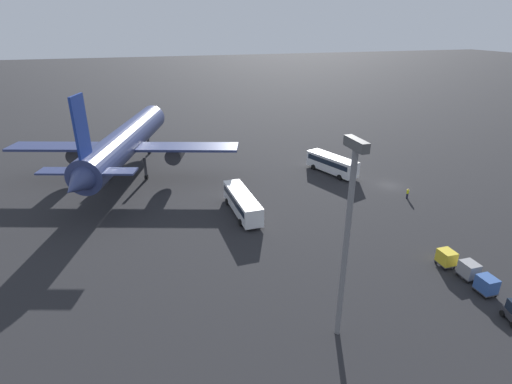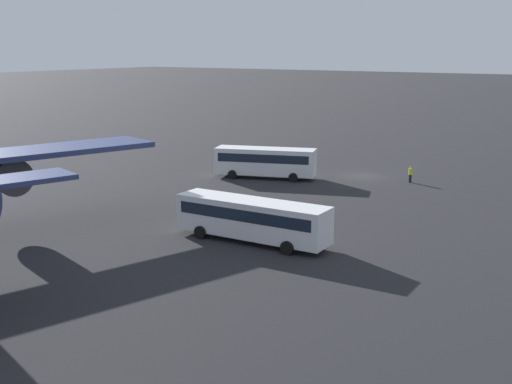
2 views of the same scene
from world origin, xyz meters
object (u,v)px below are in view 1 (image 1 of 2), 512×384
object	(u,v)px
shuttle_bus_near	(332,163)
worker_person	(408,193)
cargo_cart_grey	(469,270)
airplane	(126,142)
cargo_cart_blue	(487,285)
shuttle_bus_far	(242,202)
cargo_cart_yellow	(446,257)

from	to	relation	value
shuttle_bus_near	worker_person	distance (m)	15.85
worker_person	cargo_cart_grey	distance (m)	22.29
cargo_cart_grey	airplane	bearing A→B (deg)	39.02
airplane	cargo_cart_grey	xyz separation A→B (m)	(-44.65, -36.18, -5.55)
cargo_cart_blue	worker_person	bearing A→B (deg)	-17.77
shuttle_bus_far	cargo_cart_yellow	size ratio (longest dim) A/B	5.94
shuttle_bus_far	cargo_cart_yellow	world-z (taller)	shuttle_bus_far
shuttle_bus_far	shuttle_bus_near	bearing A→B (deg)	-61.96
cargo_cart_blue	cargo_cart_yellow	distance (m)	5.61
cargo_cart_yellow	airplane	bearing A→B (deg)	40.31
shuttle_bus_near	worker_person	bearing A→B (deg)	-174.80
shuttle_bus_far	airplane	bearing A→B (deg)	35.59
shuttle_bus_near	cargo_cart_yellow	xyz separation A→B (m)	(-32.66, 1.49, -0.81)
worker_person	cargo_cart_yellow	xyz separation A→B (m)	(-18.25, 8.00, 0.32)
cargo_cart_grey	cargo_cart_yellow	xyz separation A→B (m)	(2.80, 0.67, 0.00)
airplane	shuttle_bus_far	world-z (taller)	airplane
shuttle_bus_near	cargo_cart_blue	distance (m)	38.29
cargo_cart_grey	shuttle_bus_near	bearing A→B (deg)	-1.31
shuttle_bus_near	cargo_cart_grey	xyz separation A→B (m)	(-35.46, 0.81, -0.81)
cargo_cart_grey	cargo_cart_yellow	distance (m)	2.88
airplane	shuttle_bus_far	distance (m)	27.00
airplane	shuttle_bus_far	xyz separation A→B (m)	(-21.13, -16.10, -4.83)
shuttle_bus_far	cargo_cart_blue	bearing A→B (deg)	-144.83
cargo_cart_yellow	cargo_cart_blue	bearing A→B (deg)	-176.37
airplane	cargo_cart_yellow	xyz separation A→B (m)	(-41.85, -35.50, -5.55)
airplane	shuttle_bus_far	size ratio (longest dim) A/B	3.84
shuttle_bus_near	airplane	bearing A→B (deg)	56.94
shuttle_bus_near	worker_person	xyz separation A→B (m)	(-14.41, -6.51, -1.13)
worker_person	cargo_cart_yellow	distance (m)	19.93
shuttle_bus_near	cargo_cart_blue	world-z (taller)	shuttle_bus_near
airplane	cargo_cart_grey	world-z (taller)	airplane
worker_person	cargo_cart_blue	xyz separation A→B (m)	(-23.85, 7.64, 0.32)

